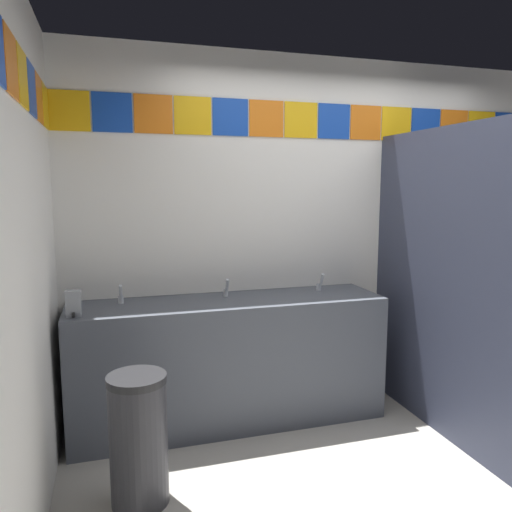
{
  "coord_description": "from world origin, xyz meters",
  "views": [
    {
      "loc": [
        -1.66,
        -2.1,
        1.66
      ],
      "look_at": [
        -0.79,
        0.8,
        1.23
      ],
      "focal_mm": 34.47,
      "sensor_mm": 36.0,
      "label": 1
    }
  ],
  "objects": [
    {
      "name": "stall_divider",
      "position": [
        0.59,
        0.34,
        1.02
      ],
      "size": [
        0.92,
        1.59,
        2.04
      ],
      "color": "#33384C",
      "rests_on": "ground_plane"
    },
    {
      "name": "wall_back",
      "position": [
        0.0,
        1.44,
        1.32
      ],
      "size": [
        4.04,
        0.09,
        2.62
      ],
      "color": "white",
      "rests_on": "ground_plane"
    },
    {
      "name": "toilet",
      "position": [
        1.07,
        0.94,
        0.3
      ],
      "size": [
        0.39,
        0.49,
        0.74
      ],
      "color": "white",
      "rests_on": "ground_plane"
    },
    {
      "name": "faucet_right",
      "position": [
        -0.17,
        1.21,
        0.93
      ],
      "size": [
        0.04,
        0.1,
        0.14
      ],
      "color": "silver",
      "rests_on": "vanity_counter"
    },
    {
      "name": "faucet_center",
      "position": [
        -0.89,
        1.21,
        0.93
      ],
      "size": [
        0.04,
        0.1,
        0.14
      ],
      "color": "silver",
      "rests_on": "vanity_counter"
    },
    {
      "name": "vanity_counter",
      "position": [
        -0.89,
        1.12,
        0.45
      ],
      "size": [
        2.16,
        0.55,
        0.88
      ],
      "color": "#4C515B",
      "rests_on": "ground_plane"
    },
    {
      "name": "faucet_left",
      "position": [
        -1.61,
        1.21,
        0.93
      ],
      "size": [
        0.04,
        0.1,
        0.14
      ],
      "color": "silver",
      "rests_on": "vanity_counter"
    },
    {
      "name": "wall_side",
      "position": [
        -2.06,
        -0.0,
        1.32
      ],
      "size": [
        0.09,
        2.8,
        2.62
      ],
      "color": "white",
      "rests_on": "ground_plane"
    },
    {
      "name": "soap_dispenser",
      "position": [
        -1.89,
        0.97,
        0.96
      ],
      "size": [
        0.09,
        0.09,
        0.16
      ],
      "color": "gray",
      "rests_on": "vanity_counter"
    },
    {
      "name": "trash_bin",
      "position": [
        -1.56,
        0.37,
        0.35
      ],
      "size": [
        0.31,
        0.31,
        0.7
      ],
      "color": "#333338",
      "rests_on": "ground_plane"
    },
    {
      "name": "ground_plane",
      "position": [
        0.0,
        0.0,
        0.0
      ],
      "size": [
        8.89,
        8.89,
        0.0
      ],
      "primitive_type": "plane",
      "color": "#B2ADA3"
    }
  ]
}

